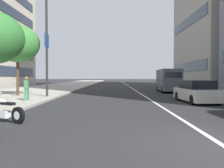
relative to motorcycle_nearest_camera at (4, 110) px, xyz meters
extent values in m
plane|color=#262628|center=(-3.23, -6.90, -0.43)|extent=(400.00, 400.00, 0.00)
cube|color=#A39E93|center=(26.77, 5.46, -0.36)|extent=(160.00, 10.19, 0.15)
cube|color=silver|center=(31.77, -6.90, -0.43)|extent=(110.00, 0.16, 0.01)
cylinder|color=black|center=(-0.41, -0.68, -0.13)|extent=(0.42, 0.59, 0.62)
cylinder|color=silver|center=(-0.41, -0.68, -0.13)|extent=(0.27, 0.33, 0.31)
cube|color=silver|center=(-0.03, -0.04, -0.14)|extent=(0.42, 0.46, 0.28)
cube|color=black|center=(-0.12, -0.19, 0.27)|extent=(0.51, 0.66, 0.10)
ellipsoid|color=#B2B2B7|center=(0.06, 0.11, 0.33)|extent=(0.44, 0.52, 0.24)
cylinder|color=silver|center=(-0.05, -0.35, -0.25)|extent=(0.42, 0.64, 0.16)
cube|color=beige|center=(7.37, -9.73, 0.10)|extent=(4.69, 2.00, 0.77)
cube|color=black|center=(7.27, -9.74, 0.77)|extent=(2.64, 1.76, 0.56)
cylinder|color=black|center=(8.84, -8.85, -0.12)|extent=(0.63, 0.25, 0.62)
cylinder|color=black|center=(8.92, -10.46, -0.12)|extent=(0.63, 0.25, 0.62)
cylinder|color=black|center=(5.81, -9.00, -0.12)|extent=(0.63, 0.25, 0.62)
cylinder|color=black|center=(5.89, -10.61, -0.12)|extent=(0.63, 0.25, 0.62)
cube|color=#4C5156|center=(18.74, -10.33, 0.96)|extent=(5.61, 2.22, 2.34)
cube|color=black|center=(16.00, -10.22, 1.47)|extent=(0.10, 1.69, 0.56)
cylinder|color=black|center=(20.66, -9.49, -0.07)|extent=(0.73, 0.29, 0.72)
cylinder|color=black|center=(20.59, -11.30, -0.07)|extent=(0.73, 0.29, 0.72)
cylinder|color=black|center=(16.89, -9.35, -0.07)|extent=(0.73, 0.29, 0.72)
cylinder|color=black|center=(16.83, -11.16, -0.07)|extent=(0.73, 0.29, 0.72)
cylinder|color=#232326|center=(10.46, 1.17, 3.77)|extent=(0.18, 0.18, 8.11)
cube|color=#194C99|center=(10.11, 1.17, 4.16)|extent=(0.56, 0.03, 1.10)
cube|color=#194C99|center=(10.81, 1.17, 4.16)|extent=(0.56, 0.03, 1.10)
cylinder|color=#473323|center=(11.54, 3.93, 1.20)|extent=(0.22, 0.22, 2.97)
ellipsoid|color=#387A33|center=(11.54, 3.93, 4.07)|extent=(3.69, 3.69, 3.14)
cube|color=#3F724C|center=(7.08, 1.63, 0.12)|extent=(0.35, 0.28, 0.80)
cube|color=#3F724C|center=(7.08, 1.63, 0.80)|extent=(0.43, 0.31, 0.55)
sphere|color=#8C6647|center=(7.08, 1.63, 1.18)|extent=(0.22, 0.22, 0.22)
cube|color=#384756|center=(31.30, -16.13, 2.92)|extent=(17.28, 0.08, 1.50)
cube|color=#384756|center=(31.30, -16.13, 10.12)|extent=(17.28, 0.08, 1.50)
camera|label=1|loc=(-9.45, -4.18, 1.28)|focal=40.09mm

